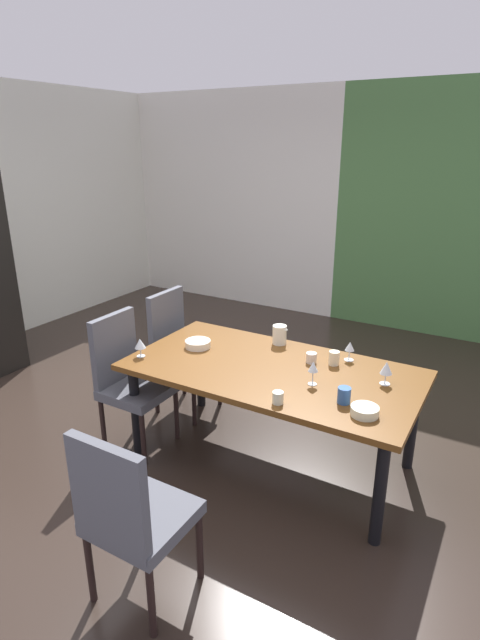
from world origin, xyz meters
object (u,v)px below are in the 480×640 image
(chair_head_near, at_px, (130,513))
(cup_south, at_px, (278,398))
(chair_left_near, at_px, (128,376))
(wine_glass_left, at_px, (350,347))
(wine_glass_rear, at_px, (140,344))
(cup_north, at_px, (344,395))
(serving_bowl_right, at_px, (365,411))
(pitcher_near_window, at_px, (280,335))
(wine_glass_east, at_px, (313,368))
(wine_glass_west, at_px, (386,368))
(cup_front, at_px, (334,358))
(chair_left_far, at_px, (179,347))
(serving_bowl_center, at_px, (198,344))
(cup_corner, at_px, (311,358))
(dining_table, at_px, (272,377))

(chair_head_near, bearing_deg, cup_south, 73.59)
(chair_left_near, bearing_deg, wine_glass_left, 115.80)
(wine_glass_rear, height_order, cup_north, wine_glass_rear)
(wine_glass_rear, bearing_deg, chair_left_near, -175.54)
(serving_bowl_right, bearing_deg, pitcher_near_window, 140.88)
(wine_glass_east, height_order, wine_glass_west, wine_glass_east)
(wine_glass_west, bearing_deg, cup_front, 162.99)
(wine_glass_rear, bearing_deg, serving_bowl_right, 0.12)
(chair_head_near, height_order, cup_south, chair_head_near)
(chair_left_far, distance_m, chair_head_near, 1.94)
(serving_bowl_center, height_order, cup_south, cup_south)
(cup_north, bearing_deg, cup_corner, 131.49)
(chair_left_far, xyz_separation_m, wine_glass_west, (1.73, -0.16, 0.28))
(cup_north, height_order, cup_front, same)
(wine_glass_east, relative_size, cup_front, 1.61)
(dining_table, bearing_deg, wine_glass_west, 11.16)
(chair_left_far, distance_m, serving_bowl_center, 0.50)
(dining_table, height_order, serving_bowl_right, serving_bowl_right)
(pitcher_near_window, bearing_deg, cup_corner, -30.32)
(wine_glass_west, relative_size, cup_front, 1.58)
(serving_bowl_right, bearing_deg, cup_corner, 136.17)
(serving_bowl_right, height_order, cup_north, cup_north)
(chair_left_near, distance_m, cup_corner, 1.33)
(wine_glass_rear, relative_size, serving_bowl_center, 0.71)
(cup_front, bearing_deg, pitcher_near_window, 162.55)
(wine_glass_west, height_order, serving_bowl_right, wine_glass_west)
(serving_bowl_right, distance_m, cup_north, 0.17)
(chair_left_near, distance_m, serving_bowl_right, 1.74)
(pitcher_near_window, bearing_deg, chair_left_far, -173.29)
(dining_table, relative_size, pitcher_near_window, 13.45)
(serving_bowl_right, relative_size, cup_north, 1.62)
(wine_glass_rear, bearing_deg, pitcher_near_window, 43.51)
(wine_glass_left, xyz_separation_m, pitcher_near_window, (-0.55, 0.03, -0.02))
(dining_table, distance_m, wine_glass_rear, 0.95)
(serving_bowl_center, relative_size, cup_front, 1.96)
(serving_bowl_right, bearing_deg, dining_table, 157.83)
(wine_glass_rear, height_order, serving_bowl_right, wine_glass_rear)
(wine_glass_east, relative_size, cup_corner, 2.13)
(cup_south, height_order, pitcher_near_window, pitcher_near_window)
(chair_left_far, height_order, cup_front, chair_left_far)
(chair_left_near, distance_m, cup_south, 1.28)
(chair_left_far, relative_size, wine_glass_west, 6.67)
(wine_glass_rear, relative_size, cup_front, 1.40)
(wine_glass_left, distance_m, cup_corner, 0.28)
(chair_left_far, bearing_deg, wine_glass_left, 92.96)
(wine_glass_east, distance_m, wine_glass_west, 0.45)
(wine_glass_east, xyz_separation_m, wine_glass_left, (0.08, 0.47, -0.02))
(chair_head_near, relative_size, serving_bowl_right, 6.16)
(serving_bowl_right, xyz_separation_m, cup_front, (-0.38, 0.55, 0.02))
(serving_bowl_right, height_order, cup_south, cup_south)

